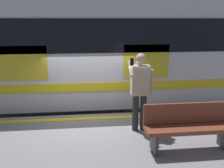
{
  "coord_description": "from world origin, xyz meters",
  "views": [
    {
      "loc": [
        0.14,
        6.3,
        3.45
      ],
      "look_at": [
        -0.53,
        0.3,
        1.89
      ],
      "focal_mm": 39.9,
      "sensor_mm": 36.0,
      "label": 1
    }
  ],
  "objects_px": {
    "passenger": "(140,86)",
    "handbag": "(156,120)",
    "bench": "(189,125)",
    "train_carriage": "(85,47)"
  },
  "relations": [
    {
      "from": "handbag",
      "to": "train_carriage",
      "type": "bearing_deg",
      "value": -61.51
    },
    {
      "from": "train_carriage",
      "to": "bench",
      "type": "xyz_separation_m",
      "value": [
        -1.93,
        3.93,
        -1.11
      ]
    },
    {
      "from": "bench",
      "to": "passenger",
      "type": "bearing_deg",
      "value": -51.13
    },
    {
      "from": "handbag",
      "to": "bench",
      "type": "bearing_deg",
      "value": 109.17
    },
    {
      "from": "train_carriage",
      "to": "bench",
      "type": "bearing_deg",
      "value": 116.18
    },
    {
      "from": "bench",
      "to": "handbag",
      "type": "bearing_deg",
      "value": -70.83
    },
    {
      "from": "train_carriage",
      "to": "handbag",
      "type": "bearing_deg",
      "value": 118.49
    },
    {
      "from": "train_carriage",
      "to": "passenger",
      "type": "bearing_deg",
      "value": 111.33
    },
    {
      "from": "handbag",
      "to": "bench",
      "type": "relative_size",
      "value": 0.24
    },
    {
      "from": "passenger",
      "to": "handbag",
      "type": "relative_size",
      "value": 4.17
    }
  ]
}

